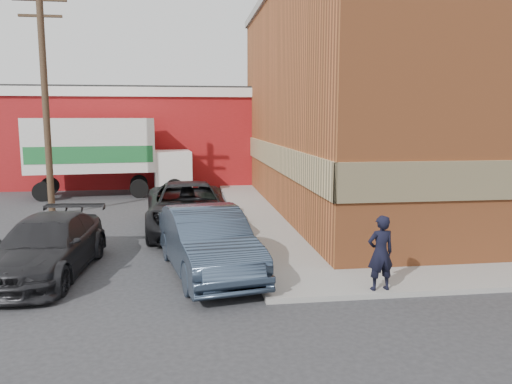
{
  "coord_description": "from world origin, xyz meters",
  "views": [
    {
      "loc": [
        -2.07,
        -11.61,
        3.85
      ],
      "look_at": [
        -0.16,
        2.24,
        1.78
      ],
      "focal_mm": 35.0,
      "sensor_mm": 36.0,
      "label": 1
    }
  ],
  "objects_px": {
    "box_truck": "(108,151)",
    "warehouse": "(122,135)",
    "brick_building": "(433,99)",
    "suv_b": "(47,247)",
    "suv_a": "(188,208)",
    "man": "(381,253)",
    "sedan": "(208,242)",
    "utility_pole": "(45,95)"
  },
  "relations": [
    {
      "from": "suv_a",
      "to": "brick_building",
      "type": "bearing_deg",
      "value": 16.58
    },
    {
      "from": "man",
      "to": "suv_b",
      "type": "height_order",
      "value": "man"
    },
    {
      "from": "utility_pole",
      "to": "sedan",
      "type": "bearing_deg",
      "value": -55.31
    },
    {
      "from": "man",
      "to": "warehouse",
      "type": "bearing_deg",
      "value": -75.35
    },
    {
      "from": "utility_pole",
      "to": "sedan",
      "type": "distance_m",
      "value": 11.06
    },
    {
      "from": "suv_a",
      "to": "utility_pole",
      "type": "bearing_deg",
      "value": 142.76
    },
    {
      "from": "man",
      "to": "suv_b",
      "type": "xyz_separation_m",
      "value": [
        -7.61,
        2.49,
        -0.23
      ]
    },
    {
      "from": "box_truck",
      "to": "suv_a",
      "type": "bearing_deg",
      "value": -71.11
    },
    {
      "from": "warehouse",
      "to": "man",
      "type": "xyz_separation_m",
      "value": [
        8.05,
        -21.55,
        -1.86
      ]
    },
    {
      "from": "brick_building",
      "to": "man",
      "type": "height_order",
      "value": "brick_building"
    },
    {
      "from": "suv_b",
      "to": "suv_a",
      "type": "bearing_deg",
      "value": 56.45
    },
    {
      "from": "utility_pole",
      "to": "suv_a",
      "type": "bearing_deg",
      "value": -34.45
    },
    {
      "from": "box_truck",
      "to": "man",
      "type": "bearing_deg",
      "value": -68.01
    },
    {
      "from": "brick_building",
      "to": "warehouse",
      "type": "distance_m",
      "value": 18.3
    },
    {
      "from": "brick_building",
      "to": "warehouse",
      "type": "bearing_deg",
      "value": 142.8
    },
    {
      "from": "utility_pole",
      "to": "suv_a",
      "type": "distance_m",
      "value": 7.65
    },
    {
      "from": "brick_building",
      "to": "warehouse",
      "type": "height_order",
      "value": "brick_building"
    },
    {
      "from": "utility_pole",
      "to": "box_truck",
      "type": "relative_size",
      "value": 1.12
    },
    {
      "from": "box_truck",
      "to": "warehouse",
      "type": "bearing_deg",
      "value": 84.73
    },
    {
      "from": "brick_building",
      "to": "suv_a",
      "type": "bearing_deg",
      "value": -160.63
    },
    {
      "from": "warehouse",
      "to": "brick_building",
      "type": "bearing_deg",
      "value": -37.2
    },
    {
      "from": "warehouse",
      "to": "suv_a",
      "type": "distance_m",
      "value": 15.36
    },
    {
      "from": "utility_pole",
      "to": "suv_b",
      "type": "distance_m",
      "value": 9.22
    },
    {
      "from": "suv_b",
      "to": "warehouse",
      "type": "bearing_deg",
      "value": 96.55
    },
    {
      "from": "man",
      "to": "sedan",
      "type": "relative_size",
      "value": 0.33
    },
    {
      "from": "utility_pole",
      "to": "sedan",
      "type": "relative_size",
      "value": 1.8
    },
    {
      "from": "sedan",
      "to": "suv_b",
      "type": "bearing_deg",
      "value": 162.54
    },
    {
      "from": "warehouse",
      "to": "suv_b",
      "type": "relative_size",
      "value": 3.29
    },
    {
      "from": "warehouse",
      "to": "suv_a",
      "type": "xyz_separation_m",
      "value": [
        3.93,
        -14.72,
        -1.98
      ]
    },
    {
      "from": "utility_pole",
      "to": "man",
      "type": "bearing_deg",
      "value": -47.84
    },
    {
      "from": "suv_b",
      "to": "utility_pole",
      "type": "bearing_deg",
      "value": 108.76
    },
    {
      "from": "brick_building",
      "to": "box_truck",
      "type": "xyz_separation_m",
      "value": [
        -14.47,
        4.89,
        -2.46
      ]
    },
    {
      "from": "brick_building",
      "to": "man",
      "type": "distance_m",
      "value": 12.91
    },
    {
      "from": "sedan",
      "to": "suv_a",
      "type": "bearing_deg",
      "value": 84.39
    },
    {
      "from": "man",
      "to": "suv_b",
      "type": "bearing_deg",
      "value": -23.96
    },
    {
      "from": "suv_b",
      "to": "box_truck",
      "type": "height_order",
      "value": "box_truck"
    },
    {
      "from": "man",
      "to": "suv_a",
      "type": "relative_size",
      "value": 0.28
    },
    {
      "from": "brick_building",
      "to": "man",
      "type": "bearing_deg",
      "value": -121.42
    },
    {
      "from": "man",
      "to": "suv_b",
      "type": "distance_m",
      "value": 8.01
    },
    {
      "from": "utility_pole",
      "to": "man",
      "type": "xyz_separation_m",
      "value": [
        9.55,
        -10.55,
        -3.79
      ]
    },
    {
      "from": "brick_building",
      "to": "sedan",
      "type": "relative_size",
      "value": 3.66
    },
    {
      "from": "brick_building",
      "to": "suv_a",
      "type": "height_order",
      "value": "brick_building"
    }
  ]
}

